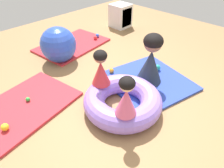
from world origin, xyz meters
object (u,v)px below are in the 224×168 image
(adult_seated, at_px, (151,59))
(child_in_pink, at_px, (126,97))
(play_ball_teal, at_px, (157,68))
(exercise_ball_large, at_px, (58,45))
(play_ball_blue, at_px, (97,36))
(inflatable_cushion, at_px, (123,101))
(child_in_red, at_px, (101,68))
(play_ball_orange, at_px, (112,71))
(play_ball_red, at_px, (95,38))
(play_ball_yellow, at_px, (5,127))
(play_ball_green, at_px, (28,99))
(storage_cube, at_px, (121,16))

(adult_seated, bearing_deg, child_in_pink, 141.25)
(play_ball_teal, distance_m, exercise_ball_large, 1.82)
(adult_seated, xyz_separation_m, play_ball_blue, (0.55, 1.83, -0.34))
(play_ball_teal, bearing_deg, adult_seated, -169.09)
(inflatable_cushion, bearing_deg, child_in_red, 98.37)
(play_ball_orange, bearing_deg, play_ball_red, 59.58)
(play_ball_teal, bearing_deg, exercise_ball_large, 121.37)
(child_in_pink, relative_size, play_ball_teal, 4.72)
(adult_seated, bearing_deg, play_ball_red, 16.67)
(play_ball_orange, distance_m, exercise_ball_large, 1.11)
(adult_seated, relative_size, play_ball_yellow, 8.52)
(play_ball_green, bearing_deg, play_ball_teal, -23.55)
(play_ball_orange, xyz_separation_m, play_ball_green, (-1.34, 0.34, -0.01))
(child_in_red, bearing_deg, play_ball_yellow, 15.06)
(play_ball_orange, xyz_separation_m, storage_cube, (1.75, 1.37, 0.20))
(exercise_ball_large, bearing_deg, play_ball_green, -145.71)
(adult_seated, distance_m, play_ball_blue, 1.94)
(child_in_pink, distance_m, play_ball_red, 2.63)
(child_in_red, height_order, play_ball_yellow, child_in_red)
(play_ball_teal, distance_m, play_ball_green, 2.13)
(child_in_pink, xyz_separation_m, play_ball_orange, (0.74, 0.95, -0.45))
(play_ball_teal, relative_size, play_ball_green, 1.66)
(play_ball_green, bearing_deg, storage_cube, 18.52)
(play_ball_green, bearing_deg, child_in_pink, -65.04)
(child_in_red, height_order, child_in_pink, child_in_red)
(child_in_pink, height_order, play_ball_yellow, child_in_pink)
(play_ball_yellow, bearing_deg, adult_seated, -17.00)
(child_in_pink, relative_size, play_ball_blue, 5.92)
(child_in_red, bearing_deg, play_ball_orange, -116.05)
(inflatable_cushion, distance_m, adult_seated, 0.81)
(play_ball_teal, bearing_deg, play_ball_blue, 83.53)
(inflatable_cushion, bearing_deg, child_in_pink, -133.65)
(inflatable_cushion, xyz_separation_m, child_in_pink, (-0.25, -0.26, 0.38))
(adult_seated, height_order, exercise_ball_large, adult_seated)
(exercise_ball_large, bearing_deg, play_ball_blue, 10.93)
(play_ball_green, height_order, storage_cube, storage_cube)
(exercise_ball_large, bearing_deg, child_in_pink, -101.72)
(play_ball_teal, xyz_separation_m, exercise_ball_large, (-0.94, 1.54, 0.23))
(play_ball_teal, distance_m, storage_cube, 2.21)
(child_in_pink, height_order, play_ball_red, child_in_pink)
(inflatable_cushion, xyz_separation_m, play_ball_blue, (1.30, 1.94, -0.06))
(inflatable_cushion, relative_size, play_ball_green, 16.75)
(child_in_pink, bearing_deg, play_ball_blue, -159.26)
(storage_cube, bearing_deg, adult_seated, -127.32)
(play_ball_yellow, distance_m, play_ball_green, 0.53)
(play_ball_yellow, height_order, play_ball_red, play_ball_yellow)
(inflatable_cushion, relative_size, play_ball_blue, 12.65)
(inflatable_cushion, bearing_deg, storage_cube, 42.70)
(inflatable_cushion, height_order, play_ball_green, inflatable_cushion)
(play_ball_blue, bearing_deg, child_in_red, -130.49)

